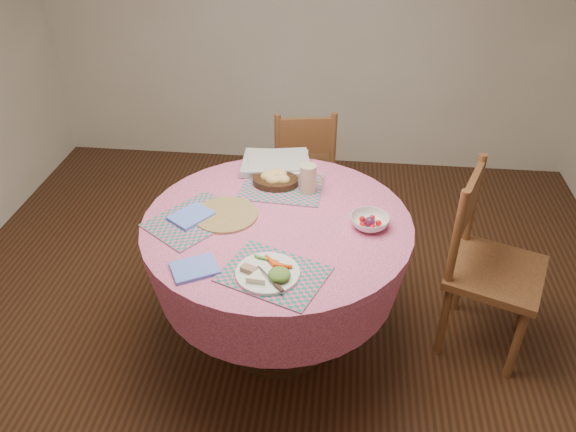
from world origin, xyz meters
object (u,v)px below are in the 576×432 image
object	(u,v)px
wicker_trivet	(226,215)
bread_bowl	(275,178)
latte_mug	(309,179)
dinner_plate	(269,272)
chair_back	(303,167)
dining_table	(278,254)
fruit_bowl	(370,222)
chair_right	(486,262)

from	to	relation	value
wicker_trivet	bread_bowl	xyz separation A→B (m)	(0.19, 0.30, 0.03)
bread_bowl	latte_mug	world-z (taller)	latte_mug
dinner_plate	bread_bowl	bearing A→B (deg)	95.44
chair_back	bread_bowl	xyz separation A→B (m)	(-0.08, -0.73, 0.33)
chair_back	latte_mug	distance (m)	0.87
chair_back	wicker_trivet	bearing A→B (deg)	65.83
dining_table	fruit_bowl	xyz separation A→B (m)	(0.42, -0.00, 0.22)
dining_table	latte_mug	world-z (taller)	latte_mug
dining_table	wicker_trivet	world-z (taller)	wicker_trivet
dinner_plate	dining_table	bearing A→B (deg)	92.69
dinner_plate	latte_mug	world-z (taller)	latte_mug
chair_back	dinner_plate	bearing A→B (deg)	80.29
chair_right	latte_mug	bearing A→B (deg)	101.77
chair_right	bread_bowl	distance (m)	1.11
latte_mug	fruit_bowl	distance (m)	0.40
chair_right	fruit_bowl	world-z (taller)	chair_right
dinner_plate	fruit_bowl	bearing A→B (deg)	44.49
dining_table	wicker_trivet	size ratio (longest dim) A/B	4.13
wicker_trivet	dinner_plate	size ratio (longest dim) A/B	1.16
bread_bowl	fruit_bowl	bearing A→B (deg)	-34.19
chair_right	bread_bowl	bearing A→B (deg)	100.48
chair_back	fruit_bowl	bearing A→B (deg)	101.10
wicker_trivet	bread_bowl	distance (m)	0.36
dining_table	fruit_bowl	world-z (taller)	fruit_bowl
dinner_plate	fruit_bowl	size ratio (longest dim) A/B	1.41
wicker_trivet	latte_mug	bearing A→B (deg)	34.26
latte_mug	fruit_bowl	bearing A→B (deg)	-41.82
bread_bowl	latte_mug	xyz separation A→B (m)	(0.17, -0.05, 0.04)
chair_right	dinner_plate	xyz separation A→B (m)	(-0.98, -0.51, 0.27)
chair_right	latte_mug	distance (m)	0.95
fruit_bowl	dinner_plate	bearing A→B (deg)	-135.51
chair_back	dinner_plate	size ratio (longest dim) A/B	3.40
chair_back	latte_mug	bearing A→B (deg)	87.30
chair_right	bread_bowl	world-z (taller)	chair_right
wicker_trivet	fruit_bowl	distance (m)	0.66
chair_back	wicker_trivet	size ratio (longest dim) A/B	2.92
chair_right	chair_back	world-z (taller)	chair_right
dining_table	wicker_trivet	bearing A→B (deg)	176.36
dining_table	chair_right	world-z (taller)	chair_right
wicker_trivet	chair_right	bearing A→B (deg)	4.80
chair_back	fruit_bowl	distance (m)	1.16
dining_table	chair_right	distance (m)	1.01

